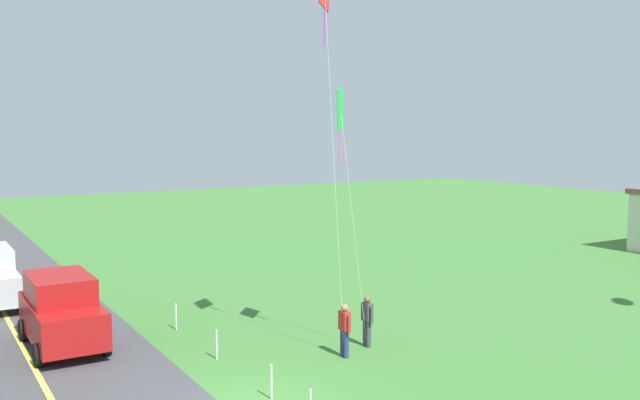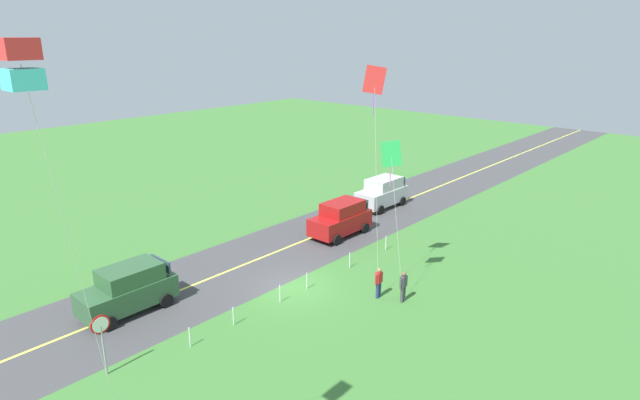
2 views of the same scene
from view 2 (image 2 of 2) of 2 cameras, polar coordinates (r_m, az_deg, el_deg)
ground_plane at (r=27.77m, az=-3.04°, el=-9.51°), size 120.00×120.00×0.10m
asphalt_road at (r=30.45m, az=-8.40°, el=-7.03°), size 120.00×7.00×0.00m
road_centre_stripe at (r=30.45m, az=-8.40°, el=-7.02°), size 120.00×0.16×0.00m
car_suv_foreground at (r=26.56m, az=-20.13°, el=-9.06°), size 4.40×2.12×2.24m
car_parked_west_near at (r=34.14m, az=2.29°, el=-2.00°), size 4.40×2.12×2.24m
car_parked_west_far at (r=39.98m, az=6.79°, el=0.83°), size 4.40×2.12×2.24m
stop_sign at (r=22.02m, az=-22.67°, el=-13.22°), size 0.76×0.08×2.56m
person_adult_near at (r=26.46m, az=6.41°, el=-8.82°), size 0.58×0.22×1.60m
person_adult_companion at (r=26.24m, az=9.05°, el=-9.18°), size 0.58×0.22×1.60m
kite_red_low at (r=24.25m, az=5.95°, el=12.36°), size 0.75×1.10×11.29m
kite_blue_mid at (r=24.62m, az=7.77°, el=4.72°), size 0.78×1.40×7.95m
kite_yellow_high at (r=10.44m, az=-29.72°, el=12.44°), size 2.70×3.73×12.53m
fence_post_0 at (r=32.30m, az=7.18°, el=-4.63°), size 0.05×0.05×0.90m
fence_post_1 at (r=29.72m, az=3.24°, el=-6.54°), size 0.05×0.05×0.90m
fence_post_2 at (r=27.34m, az=-1.44°, el=-8.77°), size 0.05×0.05×0.90m
fence_post_3 at (r=26.15m, az=-4.38°, el=-10.12°), size 0.05×0.05×0.90m
fence_post_4 at (r=24.51m, az=-9.41°, el=-12.35°), size 0.05×0.05×0.90m
fence_post_5 at (r=23.37m, az=-13.99°, el=-14.27°), size 0.05×0.05×0.90m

